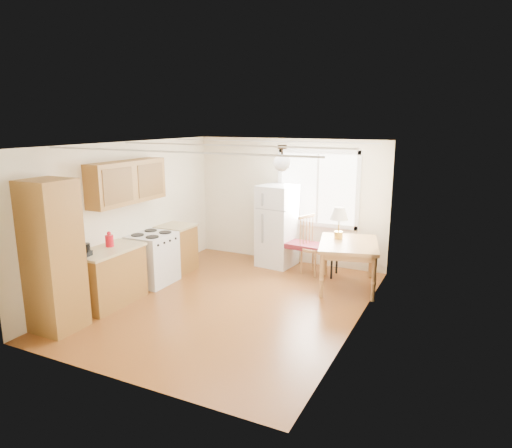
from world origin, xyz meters
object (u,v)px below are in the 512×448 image
Objects in this scene: refrigerator at (277,226)px; chair at (310,240)px; dining_table at (349,248)px; bench at (309,247)px.

refrigerator is 1.46× the size of chair.
dining_table is 0.95m from chair.
chair is (-0.85, 0.44, -0.06)m from dining_table.
bench is 0.84× the size of dining_table.
refrigerator is 1.72m from dining_table.
dining_table is (0.88, -0.46, 0.20)m from bench.
refrigerator is 0.79m from chair.
bench is at bearing 171.37° from chair.
bench is 0.14m from chair.
refrigerator is 1.09× the size of dining_table.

